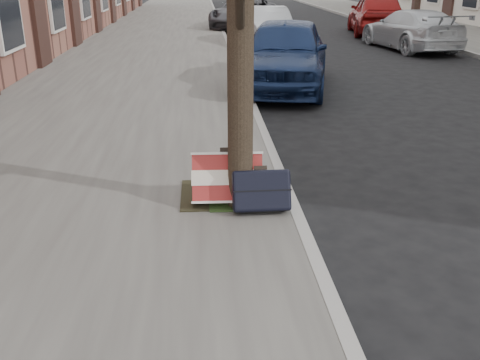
{
  "coord_description": "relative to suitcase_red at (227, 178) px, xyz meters",
  "views": [
    {
      "loc": [
        -2.17,
        -4.13,
        2.39
      ],
      "look_at": [
        -1.82,
        0.8,
        0.44
      ],
      "focal_mm": 40.0,
      "sensor_mm": 36.0,
      "label": 1
    }
  ],
  "objects": [
    {
      "name": "far_sidewalk",
      "position": [
        9.73,
        14.02,
        -0.34
      ],
      "size": [
        4.0,
        70.0,
        0.12
      ],
      "primitive_type": "cube",
      "color": "slate",
      "rests_on": "ground"
    },
    {
      "name": "dirt_patch",
      "position": [
        -0.07,
        0.22,
        -0.27
      ],
      "size": [
        0.85,
        0.85,
        0.02
      ],
      "primitive_type": "cube",
      "color": "black",
      "rests_on": "near_sidewalk"
    },
    {
      "name": "car_far_front",
      "position": [
        6.46,
        12.0,
        0.23
      ],
      "size": [
        2.33,
        4.52,
        1.25
      ],
      "primitive_type": "imported",
      "rotation": [
        0.0,
        0.0,
        3.28
      ],
      "color": "#B9BCC1",
      "rests_on": "ground"
    },
    {
      "name": "ground",
      "position": [
        1.93,
        -0.98,
        -0.4
      ],
      "size": [
        120.0,
        120.0,
        0.0
      ],
      "primitive_type": "plane",
      "color": "black",
      "rests_on": "ground"
    },
    {
      "name": "near_sidewalk",
      "position": [
        -1.77,
        14.02,
        -0.34
      ],
      "size": [
        5.0,
        70.0,
        0.12
      ],
      "primitive_type": "cube",
      "color": "slate",
      "rests_on": "ground"
    },
    {
      "name": "suitcase_red",
      "position": [
        0.0,
        0.0,
        0.0
      ],
      "size": [
        0.72,
        0.41,
        0.55
      ],
      "primitive_type": "cube",
      "rotation": [
        -0.42,
        0.0,
        -0.02
      ],
      "color": "maroon",
      "rests_on": "near_sidewalk"
    },
    {
      "name": "car_near_front",
      "position": [
        1.54,
        6.33,
        0.35
      ],
      "size": [
        2.69,
        4.63,
        1.48
      ],
      "primitive_type": "imported",
      "rotation": [
        0.0,
        0.0,
        -0.23
      ],
      "color": "#132247",
      "rests_on": "ground"
    },
    {
      "name": "suitcase_navy",
      "position": [
        0.33,
        -0.22,
        -0.05
      ],
      "size": [
        0.59,
        0.35,
        0.45
      ],
      "primitive_type": "cube",
      "rotation": [
        -0.42,
        0.0,
        0.02
      ],
      "color": "black",
      "rests_on": "near_sidewalk"
    },
    {
      "name": "car_near_mid",
      "position": [
        2.01,
        13.21,
        0.23
      ],
      "size": [
        1.64,
        3.91,
        1.26
      ],
      "primitive_type": "imported",
      "rotation": [
        0.0,
        0.0,
        0.08
      ],
      "color": "#B4B8BC",
      "rests_on": "ground"
    },
    {
      "name": "car_near_back",
      "position": [
        1.68,
        18.79,
        0.27
      ],
      "size": [
        3.56,
        5.21,
        1.33
      ],
      "primitive_type": "imported",
      "rotation": [
        0.0,
        0.0,
        -0.31
      ],
      "color": "#3E3E43",
      "rests_on": "ground"
    },
    {
      "name": "car_far_back",
      "position": [
        6.65,
        16.26,
        0.38
      ],
      "size": [
        2.58,
        4.82,
        1.56
      ],
      "primitive_type": "imported",
      "rotation": [
        0.0,
        0.0,
        2.97
      ],
      "color": "maroon",
      "rests_on": "ground"
    }
  ]
}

